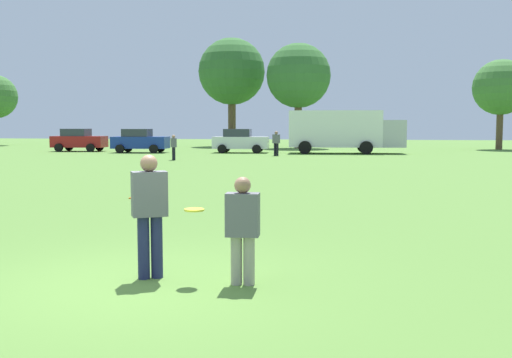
# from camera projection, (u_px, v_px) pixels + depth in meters

# --- Properties ---
(ground_plane) EXTENTS (162.35, 162.35, 0.00)m
(ground_plane) POSITION_uv_depth(u_px,v_px,m) (139.00, 283.00, 7.98)
(ground_plane) COLOR #517A33
(player_thrower) EXTENTS (0.54, 0.46, 1.70)m
(player_thrower) POSITION_uv_depth(u_px,v_px,m) (150.00, 209.00, 8.18)
(player_thrower) COLOR #1E234C
(player_thrower) RESTS_ON ground
(player_defender) EXTENTS (0.45, 0.27, 1.43)m
(player_defender) POSITION_uv_depth(u_px,v_px,m) (243.00, 225.00, 7.86)
(player_defender) COLOR gray
(player_defender) RESTS_ON ground
(frisbee) EXTENTS (0.27, 0.27, 0.03)m
(frisbee) POSITION_uv_depth(u_px,v_px,m) (194.00, 210.00, 8.00)
(frisbee) COLOR yellow
(traffic_cone) EXTENTS (0.32, 0.32, 0.48)m
(traffic_cone) POSITION_uv_depth(u_px,v_px,m) (136.00, 190.00, 17.26)
(traffic_cone) COLOR #D8590C
(traffic_cone) RESTS_ON ground
(parked_car_near_left) EXTENTS (4.29, 2.39, 1.82)m
(parked_car_near_left) POSITION_uv_depth(u_px,v_px,m) (79.00, 140.00, 48.29)
(parked_car_near_left) COLOR maroon
(parked_car_near_left) RESTS_ON ground
(parked_car_mid_left) EXTENTS (4.29, 2.39, 1.82)m
(parked_car_mid_left) POSITION_uv_depth(u_px,v_px,m) (140.00, 141.00, 45.88)
(parked_car_mid_left) COLOR navy
(parked_car_mid_left) RESTS_ON ground
(parked_car_center) EXTENTS (4.29, 2.39, 1.82)m
(parked_car_center) POSITION_uv_depth(u_px,v_px,m) (240.00, 141.00, 45.73)
(parked_car_center) COLOR silver
(parked_car_center) RESTS_ON ground
(box_truck) EXTENTS (8.62, 3.31, 3.18)m
(box_truck) POSITION_uv_depth(u_px,v_px,m) (344.00, 130.00, 44.71)
(box_truck) COLOR white
(box_truck) RESTS_ON ground
(bystander_sideline_watcher) EXTENTS (0.52, 0.39, 1.70)m
(bystander_sideline_watcher) POSITION_uv_depth(u_px,v_px,m) (276.00, 142.00, 41.29)
(bystander_sideline_watcher) COLOR black
(bystander_sideline_watcher) RESTS_ON ground
(bystander_far_jogger) EXTENTS (0.44, 0.48, 1.53)m
(bystander_far_jogger) POSITION_uv_depth(u_px,v_px,m) (174.00, 146.00, 36.17)
(bystander_far_jogger) COLOR black
(bystander_far_jogger) RESTS_ON ground
(tree_west_maple) EXTENTS (6.60, 6.60, 10.73)m
(tree_west_maple) POSITION_uv_depth(u_px,v_px,m) (232.00, 72.00, 59.50)
(tree_west_maple) COLOR brown
(tree_west_maple) RESTS_ON ground
(tree_center_elm) EXTENTS (5.88, 5.88, 9.55)m
(tree_center_elm) POSITION_uv_depth(u_px,v_px,m) (298.00, 76.00, 54.64)
(tree_center_elm) COLOR brown
(tree_center_elm) RESTS_ON ground
(tree_east_birch) EXTENTS (4.77, 4.77, 7.75)m
(tree_east_birch) POSITION_uv_depth(u_px,v_px,m) (501.00, 88.00, 51.56)
(tree_east_birch) COLOR brown
(tree_east_birch) RESTS_ON ground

